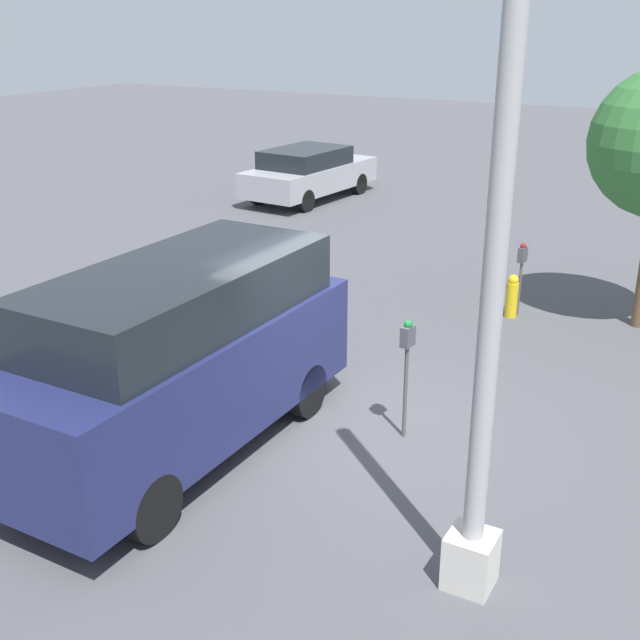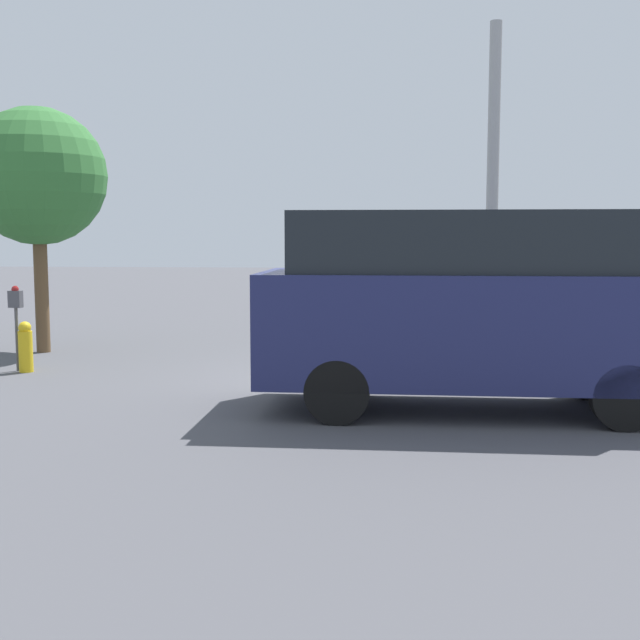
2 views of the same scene
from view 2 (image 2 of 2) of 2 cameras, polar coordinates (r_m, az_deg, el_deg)
ground_plane at (r=11.26m, az=2.29°, el=-4.62°), size 80.00×80.00×0.00m
parking_meter_near at (r=11.80m, az=1.80°, el=1.57°), size 0.21×0.13×1.58m
parking_meter_far at (r=13.12m, az=-20.82°, el=0.79°), size 0.21×0.13×1.32m
lamp_post at (r=13.53m, az=12.09°, el=5.70°), size 0.44×0.44×5.49m
parked_van at (r=9.61m, az=10.63°, el=1.07°), size 5.00×1.91×2.36m
street_tree at (r=15.09m, az=-19.46°, el=9.55°), size 2.41×2.41×4.32m
fire_hydrant at (r=13.04m, az=-20.21°, el=-1.80°), size 0.21×0.21×0.78m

